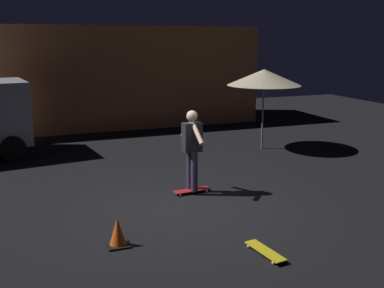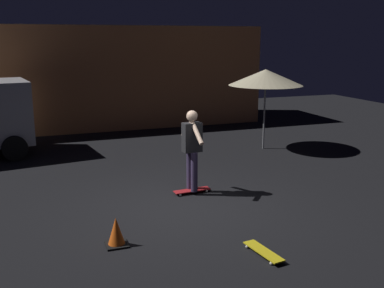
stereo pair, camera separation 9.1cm
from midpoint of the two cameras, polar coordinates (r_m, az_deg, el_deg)
ground_plane at (r=8.75m, az=-1.53°, el=-7.93°), size 28.00×28.00×0.00m
low_building at (r=17.18m, az=-15.34°, el=8.14°), size 13.54×3.30×3.58m
patio_umbrella at (r=13.13m, az=8.86°, el=8.29°), size 2.10×2.10×2.30m
skateboard_ridden at (r=9.49m, az=-0.28°, el=-5.86°), size 0.79×0.27×0.07m
skateboard_spare at (r=7.01m, az=8.82°, el=-13.18°), size 0.31×0.80×0.07m
skater at (r=9.22m, az=-0.28°, el=-0.08°), size 0.40×0.99×1.67m
traffic_cone at (r=7.24m, az=-9.69°, el=-10.97°), size 0.34×0.34×0.46m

